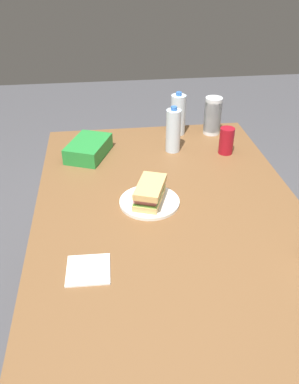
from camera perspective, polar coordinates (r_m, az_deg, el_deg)
name	(u,v)px	position (r m, az deg, el deg)	size (l,w,h in m)	color
ground_plane	(166,340)	(2.00, 2.31, -20.35)	(8.00, 8.00, 0.00)	#4C4C51
dining_table	(169,228)	(1.53, 2.85, -5.22)	(1.49, 0.99, 0.76)	brown
paper_plate	(149,202)	(1.49, 0.00, -1.42)	(0.23, 0.23, 0.01)	white
sandwich	(150,192)	(1.46, 0.04, 0.01)	(0.20, 0.14, 0.08)	#DBB26B
soda_can_red	(226,141)	(1.86, 10.93, 7.20)	(0.07, 0.07, 0.12)	maroon
chip_bag	(89,148)	(1.83, -8.70, 6.17)	(0.23, 0.15, 0.07)	#268C38
water_bottle_tall	(173,131)	(1.83, 3.41, 8.76)	(0.07, 0.07, 0.21)	silver
plastic_cup_stack	(213,116)	(2.04, 9.01, 10.70)	(0.08, 0.08, 0.18)	silver
water_bottle_spare	(178,115)	(2.01, 4.10, 10.97)	(0.07, 0.07, 0.21)	silver
paper_napkin	(88,270)	(1.23, -8.73, -10.93)	(0.13, 0.13, 0.01)	white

